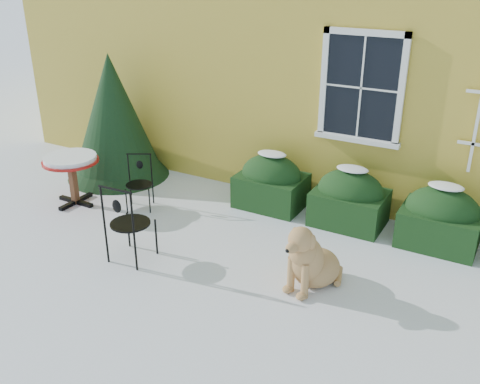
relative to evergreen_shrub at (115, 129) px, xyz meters
The scene contains 7 objects.
ground 4.15m from the evergreen_shrub, 35.24° to the right, with size 80.00×80.00×0.00m, color white.
hedge_row 4.99m from the evergreen_shrub, ahead, with size 4.95×0.80×0.91m.
evergreen_shrub is the anchor object (origin of this frame).
bistro_table 1.32m from the evergreen_shrub, 81.17° to the right, with size 0.88×0.88×0.82m.
patio_chair_near 3.10m from the evergreen_shrub, 46.05° to the right, with size 0.53×0.53×1.10m.
patio_chair_far 1.57m from the evergreen_shrub, 35.56° to the right, with size 0.52×0.52×0.86m.
dog 4.77m from the evergreen_shrub, 20.35° to the right, with size 0.71×0.96×0.90m.
Camera 1 is at (3.11, -4.53, 3.72)m, focal length 40.00 mm.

